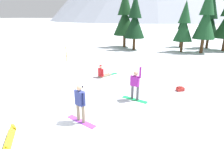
# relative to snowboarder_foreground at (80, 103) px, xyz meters

# --- Properties ---
(ground_plane) EXTENTS (800.00, 800.00, 0.00)m
(ground_plane) POSITION_rel_snowboarder_foreground_xyz_m (-0.61, 0.28, -0.92)
(ground_plane) COLOR silver
(snowboarder_foreground) EXTENTS (1.58, 0.76, 1.74)m
(snowboarder_foreground) POSITION_rel_snowboarder_foreground_xyz_m (0.00, 0.00, 0.00)
(snowboarder_foreground) COLOR #993FD8
(snowboarder_foreground) RESTS_ON ground_plane
(snowboarder_midground) EXTENTS (1.51, 0.65, 1.93)m
(snowboarder_midground) POSITION_rel_snowboarder_foreground_xyz_m (1.80, 2.94, -0.01)
(snowboarder_midground) COLOR #19B259
(snowboarder_midground) RESTS_ON ground_plane
(snowboarder_background) EXTENTS (1.22, 1.70, 1.01)m
(snowboarder_background) POSITION_rel_snowboarder_foreground_xyz_m (-1.36, 6.12, -0.56)
(snowboarder_background) COLOR gray
(snowboarder_background) RESTS_ON ground_plane
(loose_snowboard_near_left) EXTENTS (1.17, 1.48, 0.27)m
(loose_snowboard_near_left) POSITION_rel_snowboarder_foreground_xyz_m (-1.91, -2.00, -0.78)
(loose_snowboard_near_left) COLOR yellow
(loose_snowboard_near_left) RESTS_ON ground_plane
(backpack_red) EXTENTS (0.55, 0.51, 0.28)m
(backpack_red) POSITION_rel_snowboarder_foreground_xyz_m (4.24, 5.10, -0.79)
(backpack_red) COLOR red
(backpack_red) RESTS_ON ground_plane
(trail_marker_pole) EXTENTS (0.06, 0.06, 1.88)m
(trail_marker_pole) POSITION_rel_snowboarder_foreground_xyz_m (-5.65, 8.02, 0.02)
(trail_marker_pole) COLOR orange
(trail_marker_pole) RESTS_ON ground_plane
(pine_tree_twin) EXTENTS (2.78, 2.78, 7.40)m
(pine_tree_twin) POSITION_rel_snowboarder_foreground_xyz_m (-1.56, 18.66, 3.11)
(pine_tree_twin) COLOR #472D19
(pine_tree_twin) RESTS_ON ground_plane
(pine_tree_tall) EXTENTS (2.37, 2.37, 6.38)m
(pine_tree_tall) POSITION_rel_snowboarder_foreground_xyz_m (4.67, 19.08, 2.56)
(pine_tree_tall) COLOR #472D19
(pine_tree_tall) RESTS_ON ground_plane
(pine_tree_young) EXTENTS (1.89, 1.89, 4.67)m
(pine_tree_young) POSITION_rel_snowboarder_foreground_xyz_m (4.59, 23.06, 1.63)
(pine_tree_young) COLOR #472D19
(pine_tree_young) RESTS_ON ground_plane
(pine_tree_slender) EXTENTS (2.58, 2.58, 7.21)m
(pine_tree_slender) POSITION_rel_snowboarder_foreground_xyz_m (8.27, 23.21, 3.01)
(pine_tree_slender) COLOR #472D19
(pine_tree_slender) RESTS_ON ground_plane
(pine_tree_short) EXTENTS (2.62, 2.62, 8.07)m
(pine_tree_short) POSITION_rel_snowboarder_foreground_xyz_m (7.06, 19.12, 3.47)
(pine_tree_short) COLOR #472D19
(pine_tree_short) RESTS_ON ground_plane
(pine_tree_leaning) EXTENTS (3.28, 3.28, 8.11)m
(pine_tree_leaning) POSITION_rel_snowboarder_foreground_xyz_m (-3.42, 20.51, 3.50)
(pine_tree_leaning) COLOR #472D19
(pine_tree_leaning) RESTS_ON ground_plane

